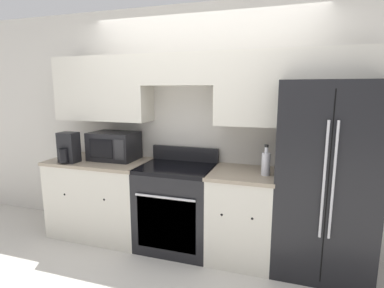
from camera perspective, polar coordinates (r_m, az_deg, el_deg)
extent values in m
plane|color=beige|center=(3.20, -1.84, -21.75)|extent=(12.00, 12.00, 0.00)
cube|color=beige|center=(3.37, 1.84, 3.48)|extent=(8.00, 0.06, 2.60)
cube|color=beige|center=(3.65, -16.52, 9.99)|extent=(1.12, 0.33, 0.72)
cube|color=beige|center=(3.22, -2.15, 13.93)|extent=(0.78, 0.33, 0.32)
cube|color=beige|center=(3.02, 18.68, 9.91)|extent=(1.47, 0.33, 0.72)
cube|color=beige|center=(3.74, -16.87, -9.94)|extent=(1.12, 0.62, 0.87)
cube|color=gray|center=(3.61, -17.24, -3.20)|extent=(1.15, 0.64, 0.03)
sphere|color=black|center=(3.62, -23.07, -8.82)|extent=(0.03, 0.03, 0.03)
sphere|color=black|center=(3.33, -16.37, -10.10)|extent=(0.03, 0.03, 0.03)
cube|color=beige|center=(3.16, 9.40, -13.49)|extent=(0.62, 0.62, 0.87)
cube|color=gray|center=(3.00, 9.65, -5.58)|extent=(0.64, 0.64, 0.03)
sphere|color=black|center=(2.85, 5.68, -13.23)|extent=(0.03, 0.03, 0.03)
sphere|color=black|center=(2.81, 11.40, -13.74)|extent=(0.03, 0.03, 0.03)
cube|color=black|center=(3.32, -2.91, -12.18)|extent=(0.78, 0.62, 0.86)
cube|color=black|center=(3.08, -4.98, -14.95)|extent=(0.62, 0.01, 0.55)
cube|color=black|center=(3.17, -2.99, -4.63)|extent=(0.78, 0.62, 0.04)
cube|color=black|center=(3.41, -1.32, -1.85)|extent=(0.78, 0.04, 0.16)
cylinder|color=silver|center=(2.95, -5.27, -10.14)|extent=(0.62, 0.02, 0.02)
cube|color=black|center=(3.03, 23.70, -6.10)|extent=(0.85, 0.69, 1.78)
cube|color=black|center=(2.70, 24.39, -8.08)|extent=(0.01, 0.01, 1.64)
cylinder|color=#B7B7BC|center=(2.65, 23.84, -6.39)|extent=(0.02, 0.02, 0.98)
cylinder|color=#B7B7BC|center=(2.66, 25.34, -6.45)|extent=(0.02, 0.02, 0.98)
cube|color=black|center=(3.57, -14.56, -0.33)|extent=(0.52, 0.38, 0.32)
cube|color=black|center=(3.44, -16.94, -0.85)|extent=(0.29, 0.01, 0.21)
cube|color=#262628|center=(3.31, -13.68, -1.10)|extent=(0.11, 0.01, 0.22)
cylinder|color=silver|center=(2.91, 13.87, -3.76)|extent=(0.08, 0.08, 0.21)
cylinder|color=silver|center=(2.88, 13.98, -1.15)|extent=(0.03, 0.03, 0.06)
cylinder|color=black|center=(2.87, 14.02, -0.34)|extent=(0.04, 0.04, 0.02)
cube|color=black|center=(3.59, -22.41, -0.59)|extent=(0.20, 0.15, 0.33)
cylinder|color=black|center=(3.54, -23.20, -2.01)|extent=(0.10, 0.10, 0.15)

